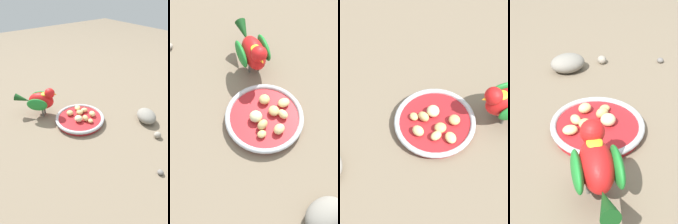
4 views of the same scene
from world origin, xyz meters
The scene contains 11 objects.
ground_plane centered at (0.00, 0.00, 0.00)m, with size 4.00×4.00×0.00m, color #756651.
feeding_bowl centered at (0.01, 0.01, 0.01)m, with size 0.22×0.22×0.03m.
apple_piece_0 centered at (0.06, -0.01, 0.03)m, with size 0.03×0.03×0.02m, color #E5C67F.
apple_piece_1 centered at (0.01, -0.02, 0.03)m, with size 0.03×0.02×0.03m, color tan.
apple_piece_2 centered at (0.02, 0.03, 0.03)m, with size 0.03×0.03×0.02m, color tan.
apple_piece_3 centered at (0.04, 0.07, 0.03)m, with size 0.03×0.03×0.02m, color #E5C67F.
apple_piece_4 centered at (-0.01, -0.01, 0.03)m, with size 0.04×0.03×0.03m, color beige.
apple_piece_5 centered at (0.02, -0.05, 0.03)m, with size 0.03×0.02×0.02m, color tan.
apple_piece_6 centered at (-0.02, 0.06, 0.03)m, with size 0.03×0.03×0.02m, color tan.
apple_piece_7 centered at (0.05, 0.03, 0.03)m, with size 0.03×0.02×0.02m, color #E5C67F.
parrot centered at (-0.10, 0.16, 0.08)m, with size 0.17×0.16×0.14m.
Camera 3 is at (0.46, 0.22, 0.78)m, focal length 53.79 mm.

